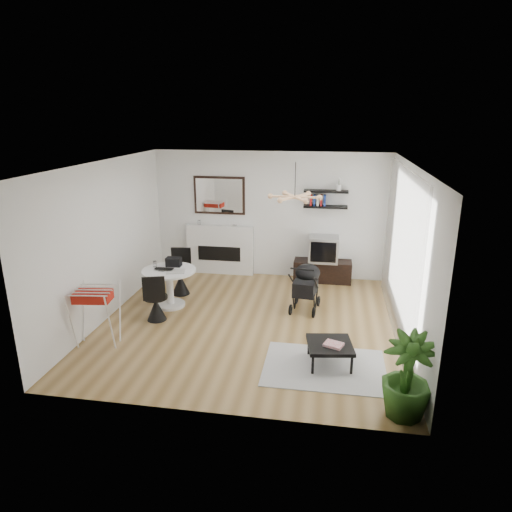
% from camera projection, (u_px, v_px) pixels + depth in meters
% --- Properties ---
extents(floor, '(5.00, 5.00, 0.00)m').
position_uv_depth(floor, '(250.00, 323.00, 7.83)').
color(floor, brown).
rests_on(floor, ground).
extents(ceiling, '(5.00, 5.00, 0.00)m').
position_uv_depth(ceiling, '(249.00, 164.00, 7.02)').
color(ceiling, white).
rests_on(ceiling, wall_back).
extents(wall_back, '(5.00, 0.00, 5.00)m').
position_uv_depth(wall_back, '(270.00, 215.00, 9.78)').
color(wall_back, white).
rests_on(wall_back, floor).
extents(wall_left, '(0.00, 5.00, 5.00)m').
position_uv_depth(wall_left, '(106.00, 241.00, 7.82)').
color(wall_left, white).
rests_on(wall_left, floor).
extents(wall_right, '(0.00, 5.00, 5.00)m').
position_uv_depth(wall_right, '(408.00, 255.00, 7.04)').
color(wall_right, white).
rests_on(wall_right, floor).
extents(sheer_curtain, '(0.04, 3.60, 2.60)m').
position_uv_depth(sheer_curtain, '(400.00, 251.00, 7.24)').
color(sheer_curtain, white).
rests_on(sheer_curtain, wall_right).
extents(fireplace, '(1.50, 0.17, 2.16)m').
position_uv_depth(fireplace, '(220.00, 244.00, 10.08)').
color(fireplace, white).
rests_on(fireplace, floor).
extents(shelf_lower, '(0.90, 0.25, 0.04)m').
position_uv_depth(shelf_lower, '(325.00, 207.00, 9.40)').
color(shelf_lower, black).
rests_on(shelf_lower, wall_back).
extents(shelf_upper, '(0.90, 0.25, 0.04)m').
position_uv_depth(shelf_upper, '(326.00, 191.00, 9.30)').
color(shelf_upper, black).
rests_on(shelf_upper, wall_back).
extents(pendant_lamp, '(0.90, 0.90, 0.10)m').
position_uv_depth(pendant_lamp, '(295.00, 197.00, 7.36)').
color(pendant_lamp, tan).
rests_on(pendant_lamp, ceiling).
extents(tv_console, '(1.21, 0.42, 0.45)m').
position_uv_depth(tv_console, '(322.00, 271.00, 9.72)').
color(tv_console, black).
rests_on(tv_console, floor).
extents(crt_tv, '(0.61, 0.54, 0.54)m').
position_uv_depth(crt_tv, '(324.00, 249.00, 9.57)').
color(crt_tv, '#ABABAD').
rests_on(crt_tv, tv_console).
extents(dining_table, '(0.98, 0.98, 0.72)m').
position_uv_depth(dining_table, '(170.00, 282.00, 8.38)').
color(dining_table, white).
rests_on(dining_table, floor).
extents(laptop, '(0.35, 0.23, 0.03)m').
position_uv_depth(laptop, '(163.00, 270.00, 8.25)').
color(laptop, black).
rests_on(laptop, dining_table).
extents(black_bag, '(0.28, 0.17, 0.17)m').
position_uv_depth(black_bag, '(174.00, 262.00, 8.48)').
color(black_bag, black).
rests_on(black_bag, dining_table).
extents(newspaper, '(0.39, 0.34, 0.01)m').
position_uv_depth(newspaper, '(176.00, 271.00, 8.21)').
color(newspaper, beige).
rests_on(newspaper, dining_table).
extents(drinking_glass, '(0.07, 0.07, 0.11)m').
position_uv_depth(drinking_glass, '(155.00, 264.00, 8.45)').
color(drinking_glass, white).
rests_on(drinking_glass, dining_table).
extents(chair_far, '(0.44, 0.45, 0.90)m').
position_uv_depth(chair_far, '(181.00, 280.00, 9.03)').
color(chair_far, black).
rests_on(chair_far, floor).
extents(chair_near, '(0.44, 0.46, 0.86)m').
position_uv_depth(chair_near, '(156.00, 306.00, 7.86)').
color(chair_near, black).
rests_on(chair_near, floor).
extents(drying_rack, '(0.69, 0.65, 0.93)m').
position_uv_depth(drying_rack, '(96.00, 316.00, 6.96)').
color(drying_rack, white).
rests_on(drying_rack, floor).
extents(stroller, '(0.55, 0.80, 0.93)m').
position_uv_depth(stroller, '(306.00, 288.00, 8.28)').
color(stroller, black).
rests_on(stroller, floor).
extents(rug, '(1.71, 1.23, 0.01)m').
position_uv_depth(rug, '(324.00, 367.00, 6.45)').
color(rug, '#A5A5A5').
rests_on(rug, floor).
extents(coffee_table, '(0.71, 0.71, 0.32)m').
position_uv_depth(coffee_table, '(330.00, 346.00, 6.46)').
color(coffee_table, black).
rests_on(coffee_table, rug).
extents(magazines, '(0.30, 0.27, 0.04)m').
position_uv_depth(magazines, '(334.00, 345.00, 6.38)').
color(magazines, '#B62D3A').
rests_on(magazines, coffee_table).
extents(potted_plant, '(0.76, 0.76, 1.06)m').
position_uv_depth(potted_plant, '(407.00, 376.00, 5.28)').
color(potted_plant, '#254F16').
rests_on(potted_plant, floor).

